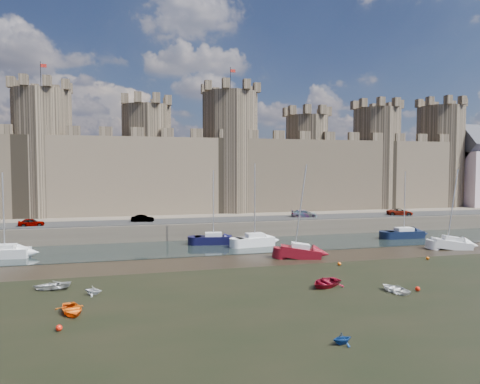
% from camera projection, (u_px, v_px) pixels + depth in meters
% --- Properties ---
extents(ground, '(160.00, 160.00, 0.00)m').
position_uv_depth(ground, '(332.00, 293.00, 37.42)').
color(ground, black).
rests_on(ground, ground).
extents(seaweed_patch, '(70.00, 34.00, 0.01)m').
position_uv_depth(seaweed_patch, '(369.00, 315.00, 31.62)').
color(seaweed_patch, black).
rests_on(seaweed_patch, ground).
extents(water_channel, '(160.00, 12.00, 0.08)m').
position_uv_depth(water_channel, '(255.00, 245.00, 60.64)').
color(water_channel, black).
rests_on(water_channel, ground).
extents(quay, '(160.00, 60.00, 2.50)m').
position_uv_depth(quay, '(210.00, 212.00, 95.41)').
color(quay, '#4C443A').
rests_on(quay, ground).
extents(road, '(160.00, 7.00, 0.10)m').
position_uv_depth(road, '(238.00, 219.00, 70.18)').
color(road, black).
rests_on(road, quay).
extents(castle, '(108.50, 11.00, 29.00)m').
position_uv_depth(castle, '(217.00, 164.00, 83.07)').
color(castle, '#42382B').
rests_on(castle, quay).
extents(car_0, '(3.59, 1.71, 1.19)m').
position_uv_depth(car_0, '(31.00, 222.00, 61.63)').
color(car_0, gray).
rests_on(car_0, quay).
extents(car_1, '(3.63, 1.80, 1.15)m').
position_uv_depth(car_1, '(143.00, 219.00, 66.61)').
color(car_1, gray).
rests_on(car_1, quay).
extents(car_2, '(4.80, 2.93, 1.30)m').
position_uv_depth(car_2, '(304.00, 214.00, 73.13)').
color(car_2, gray).
rests_on(car_2, quay).
extents(car_3, '(4.84, 3.38, 1.23)m').
position_uv_depth(car_3, '(400.00, 212.00, 75.90)').
color(car_3, gray).
rests_on(car_3, quay).
extents(sailboat_0, '(5.70, 2.67, 10.32)m').
position_uv_depth(sailboat_0, '(5.00, 252.00, 51.60)').
color(sailboat_0, beige).
rests_on(sailboat_0, ground).
extents(sailboat_1, '(5.54, 2.87, 10.58)m').
position_uv_depth(sailboat_1, '(213.00, 239.00, 60.92)').
color(sailboat_1, black).
rests_on(sailboat_1, ground).
extents(sailboat_2, '(5.56, 2.76, 11.50)m').
position_uv_depth(sailboat_2, '(255.00, 240.00, 59.41)').
color(sailboat_2, white).
rests_on(sailboat_2, ground).
extents(sailboat_3, '(5.98, 2.56, 10.31)m').
position_uv_depth(sailboat_3, '(404.00, 233.00, 66.36)').
color(sailboat_3, black).
rests_on(sailboat_3, ground).
extents(sailboat_4, '(5.22, 3.18, 11.41)m').
position_uv_depth(sailboat_4, '(300.00, 252.00, 51.77)').
color(sailboat_4, maroon).
rests_on(sailboat_4, ground).
extents(sailboat_5, '(5.33, 3.20, 10.78)m').
position_uv_depth(sailboat_5, '(452.00, 243.00, 57.63)').
color(sailboat_5, silver).
rests_on(sailboat_5, ground).
extents(dinghy_0, '(2.90, 3.46, 0.61)m').
position_uv_depth(dinghy_0, '(72.00, 310.00, 31.96)').
color(dinghy_0, '#E95B0D').
rests_on(dinghy_0, ground).
extents(dinghy_1, '(1.63, 1.48, 0.74)m').
position_uv_depth(dinghy_1, '(342.00, 339.00, 26.41)').
color(dinghy_1, navy).
rests_on(dinghy_1, ground).
extents(dinghy_2, '(2.70, 3.20, 0.57)m').
position_uv_depth(dinghy_2, '(395.00, 289.00, 37.59)').
color(dinghy_2, silver).
rests_on(dinghy_2, ground).
extents(dinghy_3, '(1.81, 1.67, 0.79)m').
position_uv_depth(dinghy_3, '(93.00, 291.00, 36.61)').
color(dinghy_3, silver).
rests_on(dinghy_3, ground).
extents(dinghy_4, '(4.20, 3.78, 0.72)m').
position_uv_depth(dinghy_4, '(326.00, 283.00, 39.19)').
color(dinghy_4, maroon).
rests_on(dinghy_4, ground).
extents(dinghy_6, '(3.54, 2.79, 0.67)m').
position_uv_depth(dinghy_6, '(52.00, 286.00, 38.35)').
color(dinghy_6, silver).
rests_on(dinghy_6, ground).
extents(buoy_1, '(0.40, 0.40, 0.40)m').
position_uv_depth(buoy_1, '(339.00, 264.00, 47.83)').
color(buoy_1, '#FF5B0B').
rests_on(buoy_1, ground).
extents(buoy_2, '(0.43, 0.43, 0.43)m').
position_uv_depth(buoy_2, '(418.00, 289.00, 37.86)').
color(buoy_2, red).
rests_on(buoy_2, ground).
extents(buoy_3, '(0.38, 0.38, 0.38)m').
position_uv_depth(buoy_3, '(428.00, 258.00, 50.87)').
color(buoy_3, '#E65C0A').
rests_on(buoy_3, ground).
extents(buoy_4, '(0.42, 0.42, 0.42)m').
position_uv_depth(buoy_4, '(59.00, 328.00, 28.59)').
color(buoy_4, red).
rests_on(buoy_4, ground).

